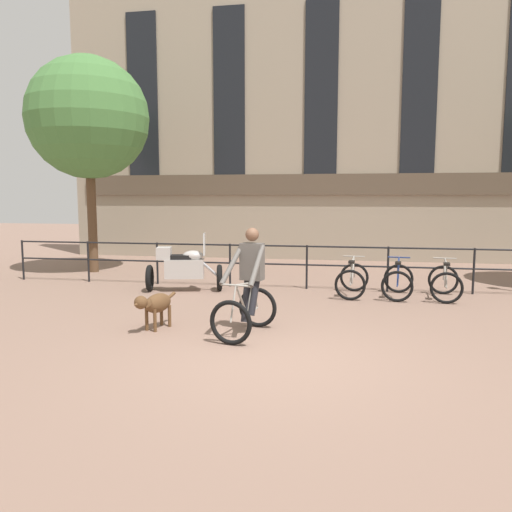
{
  "coord_description": "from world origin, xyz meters",
  "views": [
    {
      "loc": [
        0.88,
        -6.58,
        2.2
      ],
      "look_at": [
        -0.81,
        2.86,
        1.05
      ],
      "focal_mm": 35.0,
      "sensor_mm": 36.0,
      "label": 1
    }
  ],
  "objects_px": {
    "parked_bicycle_mid_left": "(398,281)",
    "parked_bicycle_mid_right": "(445,282)",
    "dog": "(155,304)",
    "parked_bicycle_near_lamp": "(352,280)",
    "cyclist_with_bike": "(248,287)",
    "parked_motorcycle": "(184,267)"
  },
  "relations": [
    {
      "from": "parked_bicycle_mid_left",
      "to": "parked_bicycle_mid_right",
      "type": "xyz_separation_m",
      "value": [
        0.98,
        -0.0,
        0.0
      ]
    },
    {
      "from": "dog",
      "to": "parked_bicycle_near_lamp",
      "type": "height_order",
      "value": "parked_bicycle_near_lamp"
    },
    {
      "from": "cyclist_with_bike",
      "to": "parked_bicycle_mid_left",
      "type": "xyz_separation_m",
      "value": [
        2.67,
        3.41,
        -0.41
      ]
    },
    {
      "from": "cyclist_with_bike",
      "to": "parked_bicycle_near_lamp",
      "type": "bearing_deg",
      "value": 75.02
    },
    {
      "from": "cyclist_with_bike",
      "to": "parked_bicycle_mid_left",
      "type": "relative_size",
      "value": 1.43
    },
    {
      "from": "parked_bicycle_near_lamp",
      "to": "parked_bicycle_mid_left",
      "type": "bearing_deg",
      "value": -174.43
    },
    {
      "from": "parked_bicycle_mid_right",
      "to": "parked_motorcycle",
      "type": "bearing_deg",
      "value": 7.98
    },
    {
      "from": "cyclist_with_bike",
      "to": "dog",
      "type": "distance_m",
      "value": 1.6
    },
    {
      "from": "cyclist_with_bike",
      "to": "dog",
      "type": "height_order",
      "value": "cyclist_with_bike"
    },
    {
      "from": "parked_bicycle_mid_left",
      "to": "parked_bicycle_mid_right",
      "type": "relative_size",
      "value": 1.0
    },
    {
      "from": "parked_bicycle_near_lamp",
      "to": "parked_bicycle_mid_right",
      "type": "bearing_deg",
      "value": -174.43
    },
    {
      "from": "parked_motorcycle",
      "to": "parked_bicycle_mid_left",
      "type": "xyz_separation_m",
      "value": [
        4.83,
        0.12,
        -0.2
      ]
    },
    {
      "from": "cyclist_with_bike",
      "to": "parked_motorcycle",
      "type": "height_order",
      "value": "cyclist_with_bike"
    },
    {
      "from": "dog",
      "to": "parked_bicycle_mid_left",
      "type": "relative_size",
      "value": 0.84
    },
    {
      "from": "parked_motorcycle",
      "to": "parked_bicycle_near_lamp",
      "type": "xyz_separation_m",
      "value": [
        3.86,
        0.12,
        -0.2
      ]
    },
    {
      "from": "dog",
      "to": "parked_motorcycle",
      "type": "distance_m",
      "value": 3.4
    },
    {
      "from": "cyclist_with_bike",
      "to": "parked_bicycle_mid_left",
      "type": "distance_m",
      "value": 4.35
    },
    {
      "from": "parked_bicycle_near_lamp",
      "to": "dog",
      "type": "bearing_deg",
      "value": 52.42
    },
    {
      "from": "cyclist_with_bike",
      "to": "parked_motorcycle",
      "type": "bearing_deg",
      "value": 134.74
    },
    {
      "from": "cyclist_with_bike",
      "to": "parked_bicycle_mid_right",
      "type": "distance_m",
      "value": 5.01
    },
    {
      "from": "cyclist_with_bike",
      "to": "parked_bicycle_mid_right",
      "type": "bearing_deg",
      "value": 54.44
    },
    {
      "from": "parked_bicycle_mid_right",
      "to": "cyclist_with_bike",
      "type": "bearing_deg",
      "value": 49.87
    }
  ]
}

